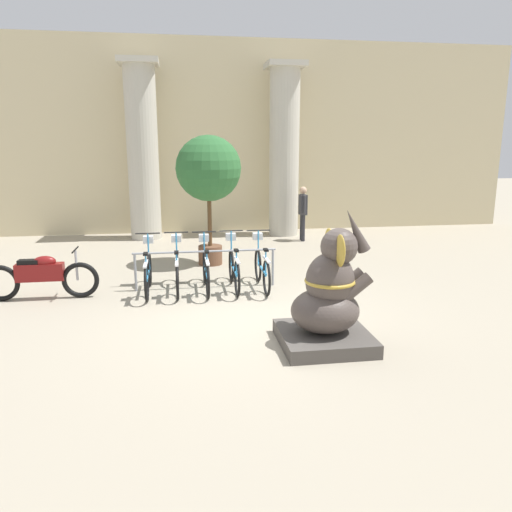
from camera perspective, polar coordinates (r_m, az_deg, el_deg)
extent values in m
plane|color=#9E937F|center=(8.26, -0.46, -7.28)|extent=(60.00, 60.00, 0.00)
cube|color=#C6B78E|center=(16.32, -5.01, 13.33)|extent=(20.00, 0.20, 6.00)
cylinder|color=#BCB7A8|center=(15.31, -12.82, 11.24)|extent=(0.91, 0.91, 5.00)
cube|color=#BCB7A8|center=(15.47, -13.32, 20.82)|extent=(1.14, 1.14, 0.16)
cylinder|color=#BCB7A8|center=(15.62, 3.24, 11.55)|extent=(0.91, 0.91, 5.00)
cube|color=#BCB7A8|center=(15.78, 3.36, 20.96)|extent=(1.14, 1.14, 0.16)
cylinder|color=gray|center=(9.97, -13.61, -1.85)|extent=(0.05, 0.05, 0.75)
cylinder|color=gray|center=(10.10, 1.94, -1.30)|extent=(0.05, 0.05, 0.75)
cylinder|color=gray|center=(9.86, -5.84, 0.52)|extent=(2.82, 0.04, 0.04)
torus|color=black|center=(10.29, -12.07, -1.48)|extent=(0.05, 0.69, 0.69)
torus|color=black|center=(9.29, -12.40, -3.05)|extent=(0.05, 0.69, 0.69)
cube|color=#338CC6|center=(9.78, -12.24, -1.94)|extent=(0.04, 0.94, 0.04)
cube|color=silver|center=(9.20, -12.51, -0.88)|extent=(0.06, 0.58, 0.03)
cylinder|color=#338CC6|center=(9.32, -12.44, -1.39)|extent=(0.03, 0.03, 0.50)
cube|color=black|center=(9.26, -12.52, 0.24)|extent=(0.08, 0.18, 0.04)
cylinder|color=#338CC6|center=(10.17, -12.18, 0.49)|extent=(0.03, 0.03, 0.74)
cylinder|color=black|center=(10.10, -12.28, 2.54)|extent=(0.48, 0.03, 0.03)
cube|color=silver|center=(10.22, -12.21, 1.87)|extent=(0.20, 0.16, 0.14)
torus|color=black|center=(10.30, -8.98, -1.34)|extent=(0.05, 0.69, 0.69)
torus|color=black|center=(9.30, -8.97, -2.88)|extent=(0.05, 0.69, 0.69)
cube|color=#338CC6|center=(9.79, -8.99, -1.79)|extent=(0.04, 0.94, 0.04)
cube|color=silver|center=(9.21, -9.05, -0.72)|extent=(0.06, 0.58, 0.03)
cylinder|color=#338CC6|center=(9.33, -9.03, -1.23)|extent=(0.03, 0.03, 0.50)
cube|color=black|center=(9.27, -9.09, 0.40)|extent=(0.08, 0.18, 0.04)
cylinder|color=#338CC6|center=(10.18, -9.05, 0.63)|extent=(0.03, 0.03, 0.74)
cylinder|color=black|center=(10.11, -9.13, 2.68)|extent=(0.48, 0.03, 0.03)
cube|color=silver|center=(10.23, -9.10, 2.01)|extent=(0.20, 0.16, 0.14)
torus|color=black|center=(10.29, -5.89, -1.26)|extent=(0.05, 0.69, 0.69)
torus|color=black|center=(9.29, -5.55, -2.80)|extent=(0.05, 0.69, 0.69)
cube|color=#338CC6|center=(9.78, -5.73, -1.71)|extent=(0.04, 0.94, 0.04)
cube|color=silver|center=(9.20, -5.59, -0.63)|extent=(0.06, 0.58, 0.03)
cylinder|color=#338CC6|center=(9.32, -5.62, -1.15)|extent=(0.03, 0.03, 0.50)
cube|color=black|center=(9.26, -5.65, 0.49)|extent=(0.08, 0.18, 0.04)
cylinder|color=#338CC6|center=(10.17, -5.93, 0.71)|extent=(0.03, 0.03, 0.74)
cylinder|color=black|center=(10.10, -5.98, 2.76)|extent=(0.48, 0.03, 0.03)
cube|color=silver|center=(10.22, -5.99, 2.09)|extent=(0.20, 0.16, 0.14)
torus|color=black|center=(10.37, -2.84, -1.11)|extent=(0.05, 0.69, 0.69)
torus|color=black|center=(9.37, -2.17, -2.62)|extent=(0.05, 0.69, 0.69)
cube|color=#338CC6|center=(9.85, -2.52, -1.54)|extent=(0.04, 0.94, 0.04)
cube|color=silver|center=(9.28, -2.18, -0.46)|extent=(0.06, 0.58, 0.03)
cylinder|color=#338CC6|center=(9.40, -2.25, -0.98)|extent=(0.03, 0.03, 0.50)
cube|color=black|center=(9.34, -2.26, 0.64)|extent=(0.08, 0.18, 0.04)
cylinder|color=#338CC6|center=(10.24, -2.84, 0.85)|extent=(0.03, 0.03, 0.74)
cylinder|color=black|center=(10.17, -2.86, 2.89)|extent=(0.48, 0.03, 0.03)
cube|color=silver|center=(10.30, -2.91, 2.22)|extent=(0.20, 0.16, 0.14)
torus|color=black|center=(10.40, 0.23, -1.04)|extent=(0.05, 0.69, 0.69)
torus|color=black|center=(9.41, 1.22, -2.54)|extent=(0.05, 0.69, 0.69)
cube|color=#338CC6|center=(9.89, 0.70, -1.47)|extent=(0.04, 0.94, 0.04)
cube|color=silver|center=(9.32, 1.23, -0.39)|extent=(0.06, 0.58, 0.03)
cylinder|color=#338CC6|center=(9.44, 1.12, -0.91)|extent=(0.03, 0.03, 0.50)
cube|color=black|center=(9.38, 1.13, 0.71)|extent=(0.08, 0.18, 0.04)
cylinder|color=#338CC6|center=(10.28, 0.26, 0.91)|extent=(0.03, 0.03, 0.74)
cylinder|color=black|center=(10.21, 0.26, 2.94)|extent=(0.48, 0.03, 0.03)
cube|color=silver|center=(10.33, 0.18, 2.27)|extent=(0.20, 0.16, 0.14)
cube|color=#4C4742|center=(7.32, 7.79, -9.27)|extent=(1.27, 1.27, 0.20)
ellipsoid|color=#4C423D|center=(7.18, 7.89, -6.19)|extent=(0.98, 0.86, 0.63)
ellipsoid|color=#4C423D|center=(7.06, 8.45, -2.84)|extent=(0.69, 0.63, 0.81)
sphere|color=#4C423D|center=(6.98, 9.48, 1.07)|extent=(0.52, 0.52, 0.52)
ellipsoid|color=#B79333|center=(7.21, 8.32, 1.47)|extent=(0.08, 0.37, 0.44)
ellipsoid|color=#B79333|center=(6.72, 9.61, 0.61)|extent=(0.08, 0.37, 0.44)
cone|color=#4C423D|center=(7.02, 11.34, 2.90)|extent=(0.44, 0.18, 0.65)
cylinder|color=#4C423D|center=(7.32, 10.47, -3.07)|extent=(0.51, 0.17, 0.46)
cylinder|color=#4C423D|center=(7.06, 11.23, -3.70)|extent=(0.51, 0.17, 0.46)
torus|color=#B79333|center=(7.06, 8.45, -2.84)|extent=(0.72, 0.72, 0.05)
torus|color=black|center=(9.86, -19.43, -2.61)|extent=(0.68, 0.09, 0.68)
torus|color=black|center=(10.22, -27.18, -2.78)|extent=(0.68, 0.09, 0.68)
cube|color=maroon|center=(9.98, -23.46, -1.70)|extent=(0.84, 0.22, 0.32)
ellipsoid|color=maroon|center=(9.91, -23.01, -0.57)|extent=(0.40, 0.20, 0.20)
cube|color=black|center=(9.98, -24.56, -0.62)|extent=(0.36, 0.18, 0.08)
cylinder|color=#99999E|center=(9.81, -19.83, -1.03)|extent=(0.04, 0.04, 0.56)
cylinder|color=black|center=(9.74, -19.97, 0.68)|extent=(0.03, 0.55, 0.03)
cylinder|color=#28282D|center=(14.90, 5.25, 3.30)|extent=(0.11, 0.11, 0.78)
cylinder|color=#28282D|center=(14.74, 5.41, 3.19)|extent=(0.11, 0.11, 0.78)
cube|color=#333338|center=(14.73, 5.38, 5.87)|extent=(0.20, 0.32, 0.58)
sphere|color=tan|center=(14.68, 5.42, 7.49)|extent=(0.21, 0.21, 0.21)
cylinder|color=#333338|center=(14.91, 5.20, 6.07)|extent=(0.07, 0.07, 0.53)
cylinder|color=#333338|center=(14.53, 5.58, 5.89)|extent=(0.07, 0.07, 0.53)
cylinder|color=brown|center=(11.96, -5.24, 0.13)|extent=(0.57, 0.57, 0.45)
cylinder|color=brown|center=(11.80, -5.32, 4.07)|extent=(0.10, 0.10, 1.21)
sphere|color=#2D6633|center=(11.68, -5.44, 9.95)|extent=(1.51, 1.51, 1.51)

